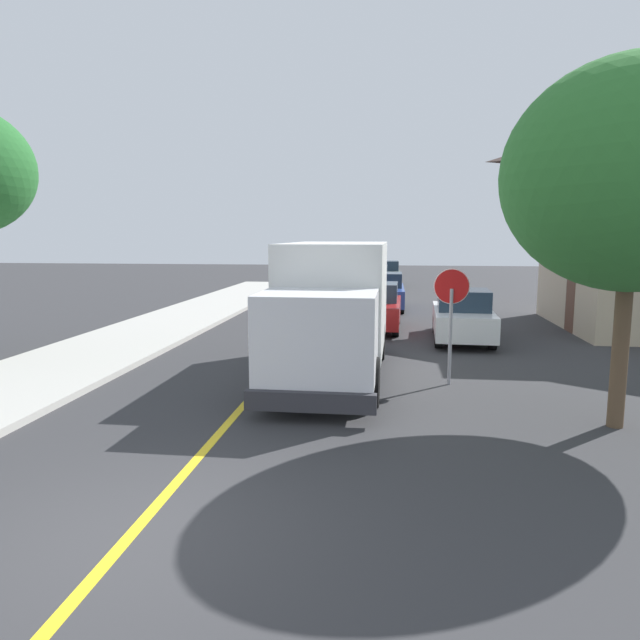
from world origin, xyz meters
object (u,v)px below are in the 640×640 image
parked_car_far (373,282)px  parked_van_across (463,317)px  stop_sign (451,304)px  street_tree_far_side (633,176)px  parked_car_mid (384,292)px  parked_car_near (375,308)px  parked_car_furthest (386,274)px  box_truck (334,303)px

parked_car_far → parked_van_across: bearing=-76.3°
stop_sign → street_tree_far_side: size_ratio=0.42×
parked_car_far → stop_sign: stop_sign is taller
parked_van_across → parked_car_mid: bearing=108.7°
parked_car_near → street_tree_far_side: (4.60, -10.40, 3.59)m
parked_car_near → street_tree_far_side: street_tree_far_side is taller
parked_car_furthest → box_truck: bearing=-92.3°
box_truck → parked_car_far: size_ratio=1.62×
parked_car_near → parked_car_furthest: bearing=89.4°
parked_car_near → parked_car_furthest: (0.20, 18.20, 0.00)m
parked_car_near → parked_car_mid: 5.79m
street_tree_far_side → parked_car_furthest: bearing=98.7°
parked_car_near → stop_sign: (1.93, -7.71, 1.06)m
parked_car_far → street_tree_far_side: size_ratio=0.70×
parked_car_mid → stop_sign: 13.63m
box_truck → parked_car_mid: (1.04, 12.89, -0.97)m
parked_van_across → street_tree_far_side: 9.31m
parked_car_far → parked_car_near: bearing=-87.7°
parked_van_across → street_tree_far_side: bearing=-78.4°
parked_car_near → parked_car_far: 11.76m
parked_car_far → box_truck: bearing=-91.0°
parked_car_near → street_tree_far_side: 11.93m
parked_car_furthest → parked_car_near: bearing=-90.6°
parked_car_mid → parked_car_furthest: size_ratio=0.99×
box_truck → parked_van_across: size_ratio=1.61×
parked_car_far → stop_sign: bearing=-83.0°
parked_car_mid → parked_van_across: bearing=-71.3°
parked_car_far → parked_van_across: 14.14m
parked_van_across → box_truck: bearing=-125.6°
parked_car_mid → parked_car_far: bearing=96.8°
stop_sign → parked_van_across: bearing=80.6°
parked_car_far → parked_van_across: (3.34, -13.74, 0.00)m
parked_car_far → street_tree_far_side: street_tree_far_side is taller
box_truck → street_tree_far_side: street_tree_far_side is taller
stop_sign → street_tree_far_side: (2.67, -2.70, 2.53)m
parked_car_near → stop_sign: bearing=-75.9°
parked_car_far → parked_van_across: size_ratio=0.99×
parked_van_across → street_tree_far_side: (1.73, -8.41, 3.59)m
box_truck → parked_car_mid: box_truck is taller
box_truck → parked_van_across: 6.37m
parked_van_across → street_tree_far_side: size_ratio=0.70×
box_truck → parked_car_near: size_ratio=1.62×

